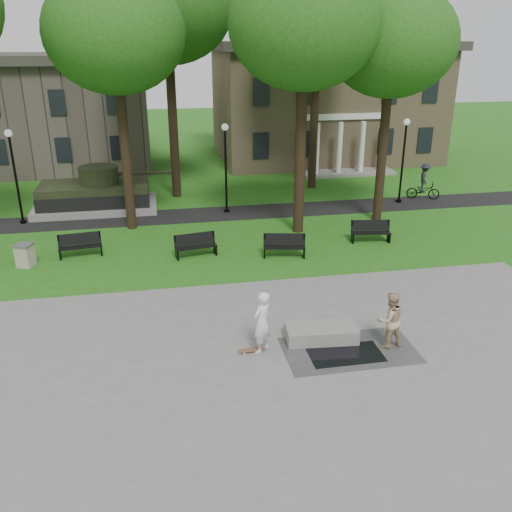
{
  "coord_description": "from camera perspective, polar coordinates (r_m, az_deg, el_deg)",
  "views": [
    {
      "loc": [
        -3.15,
        -15.76,
        8.77
      ],
      "look_at": [
        0.23,
        2.24,
        1.4
      ],
      "focal_mm": 38.0,
      "sensor_mm": 36.0,
      "label": 1
    }
  ],
  "objects": [
    {
      "name": "tree_5",
      "position": [
        33.69,
        6.54,
        23.32
      ],
      "size": [
        6.4,
        6.4,
        12.44
      ],
      "color": "black",
      "rests_on": "ground"
    },
    {
      "name": "skateboard",
      "position": [
        16.52,
        -0.41,
        -9.93
      ],
      "size": [
        0.79,
        0.23,
        0.07
      ],
      "primitive_type": "cube",
      "rotation": [
        0.0,
        0.0,
        0.04
      ],
      "color": "brown",
      "rests_on": "plaza"
    },
    {
      "name": "tree_1",
      "position": [
        26.3,
        -14.64,
        21.67
      ],
      "size": [
        6.2,
        6.2,
        11.63
      ],
      "color": "black",
      "rests_on": "ground"
    },
    {
      "name": "park_bench_1",
      "position": [
        23.47,
        -6.36,
        1.2
      ],
      "size": [
        1.85,
        0.83,
        1.0
      ],
      "rotation": [
        0.0,
        0.0,
        0.17
      ],
      "color": "black",
      "rests_on": "ground"
    },
    {
      "name": "cyclist",
      "position": [
        33.32,
        17.25,
        7.19
      ],
      "size": [
        1.98,
        1.3,
        2.09
      ],
      "rotation": [
        0.0,
        0.0,
        1.19
      ],
      "color": "black",
      "rests_on": "ground"
    },
    {
      "name": "lamp_left",
      "position": [
        29.5,
        -24.09,
        8.34
      ],
      "size": [
        0.36,
        0.36,
        4.73
      ],
      "color": "black",
      "rests_on": "ground"
    },
    {
      "name": "tree_4",
      "position": [
        31.83,
        -9.42,
        24.57
      ],
      "size": [
        7.2,
        7.2,
        13.5
      ],
      "color": "black",
      "rests_on": "ground"
    },
    {
      "name": "lamp_mid",
      "position": [
        28.93,
        -3.21,
        9.96
      ],
      "size": [
        0.36,
        0.36,
        4.73
      ],
      "color": "black",
      "rests_on": "ground"
    },
    {
      "name": "tree_2",
      "position": [
        25.17,
        5.09,
        23.08
      ],
      "size": [
        6.6,
        6.6,
        12.16
      ],
      "color": "black",
      "rests_on": "ground"
    },
    {
      "name": "friend_watching",
      "position": [
        16.87,
        13.9,
        -6.54
      ],
      "size": [
        0.95,
        0.78,
        1.79
      ],
      "primitive_type": "imported",
      "rotation": [
        0.0,
        0.0,
        3.27
      ],
      "color": "tan",
      "rests_on": "plaza"
    },
    {
      "name": "plaza",
      "position": [
        14.24,
        4.65,
        -16.16
      ],
      "size": [
        22.0,
        16.0,
        0.02
      ],
      "primitive_type": "cube",
      "color": "gray",
      "rests_on": "ground"
    },
    {
      "name": "ground",
      "position": [
        18.32,
        0.58,
        -6.7
      ],
      "size": [
        120.0,
        120.0,
        0.0
      ],
      "primitive_type": "plane",
      "color": "#295714",
      "rests_on": "ground"
    },
    {
      "name": "park_bench_0",
      "position": [
        24.53,
        -18.01,
        1.15
      ],
      "size": [
        1.84,
        0.74,
        1.0
      ],
      "rotation": [
        0.0,
        0.0,
        0.12
      ],
      "color": "black",
      "rests_on": "ground"
    },
    {
      "name": "building_left",
      "position": [
        43.3,
        -21.64,
        13.58
      ],
      "size": [
        15.0,
        10.0,
        7.2
      ],
      "primitive_type": "cube",
      "color": "#4C443D",
      "rests_on": "ground"
    },
    {
      "name": "concrete_block",
      "position": [
        17.16,
        6.88,
        -8.05
      ],
      "size": [
        2.27,
        1.18,
        0.45
      ],
      "primitive_type": "cube",
      "rotation": [
        0.0,
        0.0,
        -0.08
      ],
      "color": "gray",
      "rests_on": "plaza"
    },
    {
      "name": "tank_monument",
      "position": [
        30.98,
        -16.5,
        6.21
      ],
      "size": [
        7.45,
        3.4,
        2.4
      ],
      "color": "gray",
      "rests_on": "ground"
    },
    {
      "name": "puddle",
      "position": [
        16.62,
        9.4,
        -10.18
      ],
      "size": [
        2.2,
        1.2,
        0.0
      ],
      "primitive_type": "cube",
      "color": "black",
      "rests_on": "plaza"
    },
    {
      "name": "lamp_right",
      "position": [
        31.78,
        15.27,
        10.32
      ],
      "size": [
        0.36,
        0.36,
        4.73
      ],
      "color": "black",
      "rests_on": "ground"
    },
    {
      "name": "trash_bin",
      "position": [
        24.25,
        -23.14,
        0.1
      ],
      "size": [
        0.85,
        0.85,
        0.96
      ],
      "rotation": [
        0.0,
        0.0,
        -0.37
      ],
      "color": "#AFA790",
      "rests_on": "ground"
    },
    {
      "name": "park_bench_3",
      "position": [
        25.58,
        11.94,
        2.62
      ],
      "size": [
        1.85,
        0.77,
        1.0
      ],
      "rotation": [
        0.0,
        0.0,
        -0.14
      ],
      "color": "black",
      "rests_on": "ground"
    },
    {
      "name": "skateboarder",
      "position": [
        16.09,
        0.62,
        -7.0
      ],
      "size": [
        0.84,
        0.82,
        1.95
      ],
      "primitive_type": "imported",
      "rotation": [
        0.0,
        0.0,
        3.87
      ],
      "color": "white",
      "rests_on": "plaza"
    },
    {
      "name": "footpath",
      "position": [
        29.29,
        -3.99,
        4.45
      ],
      "size": [
        44.0,
        2.6,
        0.01
      ],
      "primitive_type": "cube",
      "color": "black",
      "rests_on": "ground"
    },
    {
      "name": "tree_3",
      "position": [
        27.62,
        14.12,
        20.95
      ],
      "size": [
        6.0,
        6.0,
        11.19
      ],
      "color": "black",
      "rests_on": "ground"
    },
    {
      "name": "building_right",
      "position": [
        44.01,
        7.07,
        15.99
      ],
      "size": [
        17.0,
        12.0,
        8.6
      ],
      "color": "#9E8460",
      "rests_on": "ground"
    },
    {
      "name": "park_bench_2",
      "position": [
        23.31,
        2.96,
        1.16
      ],
      "size": [
        1.85,
        0.88,
        1.0
      ],
      "rotation": [
        0.0,
        0.0,
        -0.21
      ],
      "color": "black",
      "rests_on": "ground"
    }
  ]
}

